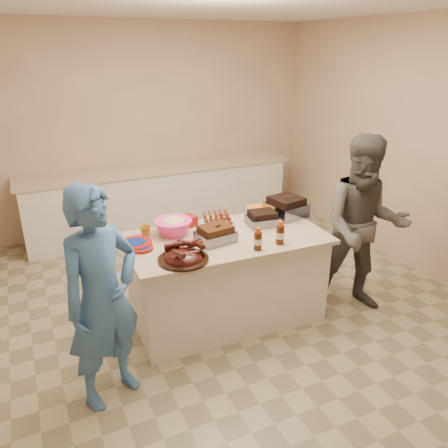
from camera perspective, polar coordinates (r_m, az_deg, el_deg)
name	(u,v)px	position (r m, az deg, el deg)	size (l,w,h in m)	color
room	(232,308)	(4.35, 1.00, -10.89)	(4.50, 5.00, 2.70)	#CEAD8E
back_counter	(161,199)	(6.02, -8.25, 3.30)	(3.60, 0.64, 0.90)	silver
island	(226,316)	(4.23, 0.29, -11.94)	(1.75, 0.92, 0.83)	silver
rib_platter	(184,260)	(3.43, -5.31, -4.74)	(0.40, 0.40, 0.16)	#3F100A
pulled_pork_tray	(216,242)	(3.73, -1.09, -2.32)	(0.31, 0.23, 0.09)	#47230F
brisket_tray	(262,225)	(4.10, 5.00, -0.10)	(0.28, 0.23, 0.08)	black
roasting_pan	(285,216)	(4.34, 8.03, 1.07)	(0.33, 0.33, 0.13)	gray
coleslaw_bowl	(174,234)	(3.90, -6.59, -1.34)	(0.34, 0.34, 0.23)	#FF3F9E
sausage_plate	(217,222)	(4.13, -0.95, 0.20)	(0.32, 0.32, 0.05)	silver
mac_cheese_dish	(267,214)	(4.37, 5.59, 1.36)	(0.33, 0.24, 0.09)	orange
bbq_bottle_a	(258,250)	(3.60, 4.41, -3.35)	(0.07, 0.07, 0.19)	#3A1908
bbq_bottle_b	(280,244)	(3.72, 7.28, -2.57)	(0.07, 0.07, 0.20)	#3A1908
mustard_bottle	(205,236)	(3.84, -2.49, -1.58)	(0.04, 0.04, 0.11)	yellow
sauce_bowl	(217,226)	(4.06, -0.90, -0.25)	(0.12, 0.04, 0.12)	silver
plate_stack_large	(136,246)	(3.73, -11.48, -2.79)	(0.28, 0.28, 0.03)	maroon
plate_stack_small	(142,250)	(3.65, -10.62, -3.33)	(0.18, 0.18, 0.02)	maroon
plastic_cup	(146,236)	(3.91, -10.19, -1.49)	(0.10, 0.09, 0.10)	#AE7415
basket_stack	(186,226)	(4.06, -5.03, -0.30)	(0.19, 0.14, 0.09)	maroon
guest_blue	(114,392)	(3.56, -14.20, -20.50)	(0.59, 1.61, 0.38)	#3967A3
guest_gray	(353,305)	(4.58, 16.49, -10.09)	(0.82, 1.68, 0.64)	#53504B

